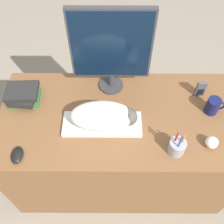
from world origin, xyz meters
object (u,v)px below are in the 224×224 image
(computer_mouse, at_px, (17,155))
(book_stack, at_px, (23,95))
(monitor, at_px, (111,48))
(coffee_mug, at_px, (213,106))
(pen_cup, at_px, (177,147))
(baseball, at_px, (212,142))
(cat, at_px, (105,116))
(keyboard, at_px, (102,124))
(phone, at_px, (201,89))

(computer_mouse, relative_size, book_stack, 0.50)
(monitor, relative_size, coffee_mug, 4.93)
(pen_cup, distance_m, book_stack, 0.96)
(computer_mouse, bearing_deg, baseball, 4.00)
(baseball, bearing_deg, monitor, 141.62)
(pen_cup, bearing_deg, coffee_mug, 47.24)
(coffee_mug, relative_size, pen_cup, 0.62)
(cat, height_order, coffee_mug, cat)
(pen_cup, height_order, baseball, pen_cup)
(computer_mouse, height_order, book_stack, book_stack)
(book_stack, bearing_deg, keyboard, -20.90)
(monitor, distance_m, pen_cup, 0.65)
(cat, xyz_separation_m, phone, (0.59, 0.24, -0.04))
(pen_cup, height_order, phone, pen_cup)
(cat, distance_m, computer_mouse, 0.51)
(cat, distance_m, coffee_mug, 0.65)
(keyboard, distance_m, monitor, 0.44)
(coffee_mug, xyz_separation_m, pen_cup, (-0.25, -0.27, -0.01))
(cat, bearing_deg, phone, 21.82)
(coffee_mug, distance_m, book_stack, 1.15)
(keyboard, distance_m, coffee_mug, 0.66)
(computer_mouse, xyz_separation_m, pen_cup, (0.85, 0.04, 0.03))
(pen_cup, xyz_separation_m, book_stack, (-0.89, 0.35, 0.00))
(cat, distance_m, baseball, 0.60)
(phone, distance_m, book_stack, 1.10)
(computer_mouse, xyz_separation_m, coffee_mug, (1.10, 0.31, 0.04))
(keyboard, xyz_separation_m, cat, (0.01, 0.00, 0.08))
(computer_mouse, bearing_deg, book_stack, 95.95)
(cat, relative_size, phone, 3.33)
(keyboard, xyz_separation_m, computer_mouse, (-0.45, -0.20, 0.01))
(cat, relative_size, baseball, 5.40)
(baseball, relative_size, phone, 0.62)
(keyboard, xyz_separation_m, baseball, (0.60, -0.13, 0.02))
(book_stack, bearing_deg, monitor, 12.40)
(computer_mouse, relative_size, pen_cup, 0.54)
(keyboard, bearing_deg, baseball, -12.31)
(baseball, bearing_deg, coffee_mug, 76.98)
(monitor, bearing_deg, computer_mouse, -134.33)
(coffee_mug, bearing_deg, keyboard, -170.73)
(cat, xyz_separation_m, pen_cup, (0.39, -0.17, -0.05))
(coffee_mug, distance_m, baseball, 0.24)
(phone, bearing_deg, monitor, 172.92)
(monitor, relative_size, book_stack, 2.79)
(monitor, relative_size, pen_cup, 3.04)
(baseball, bearing_deg, cat, 167.39)
(coffee_mug, distance_m, phone, 0.14)
(computer_mouse, relative_size, coffee_mug, 0.88)
(monitor, distance_m, book_stack, 0.61)
(computer_mouse, distance_m, pen_cup, 0.85)
(book_stack, bearing_deg, baseball, -16.26)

